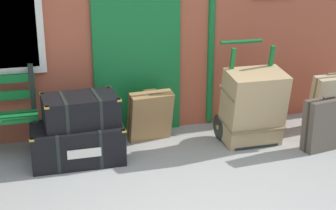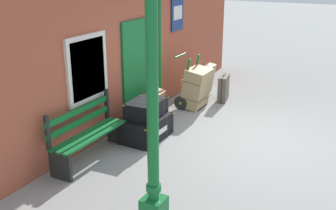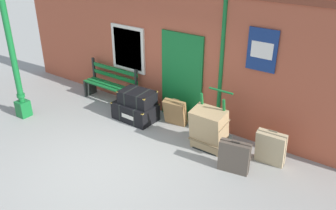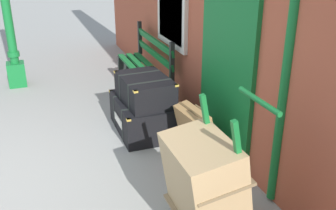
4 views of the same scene
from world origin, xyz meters
name	(u,v)px [view 3 (image 3 of 4)]	position (x,y,z in m)	size (l,w,h in m)	color
ground_plane	(108,164)	(0.00, 0.00, 0.00)	(60.00, 60.00, 0.00)	gray
brick_facade	(183,52)	(-0.01, 2.60, 1.60)	(10.40, 0.35, 3.20)	#AD5138
lamp_post	(16,72)	(-3.10, 0.25, 1.15)	(0.28, 0.28, 3.01)	#146B2D
platform_bench	(111,85)	(-1.97, 2.16, 0.44)	(1.60, 0.43, 1.01)	#146B2D
steamer_trunk_base	(135,111)	(-0.78, 1.73, 0.21)	(1.02, 0.67, 0.43)	black
steamer_trunk_middle	(137,97)	(-0.72, 1.76, 0.58)	(0.84, 0.59, 0.33)	black
porters_trolley	(213,134)	(1.30, 1.80, 0.27)	(0.71, 0.60, 1.20)	black
large_brown_trunk	(209,129)	(1.30, 1.62, 0.47)	(0.70, 0.57, 0.94)	tan
suitcase_umber	(175,112)	(0.15, 2.07, 0.32)	(0.56, 0.37, 0.65)	olive
suitcase_oxblood	(271,148)	(2.53, 1.86, 0.36)	(0.57, 0.32, 0.74)	tan
suitcase_caramel	(234,157)	(2.07, 1.25, 0.31)	(0.60, 0.29, 0.66)	#51473D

